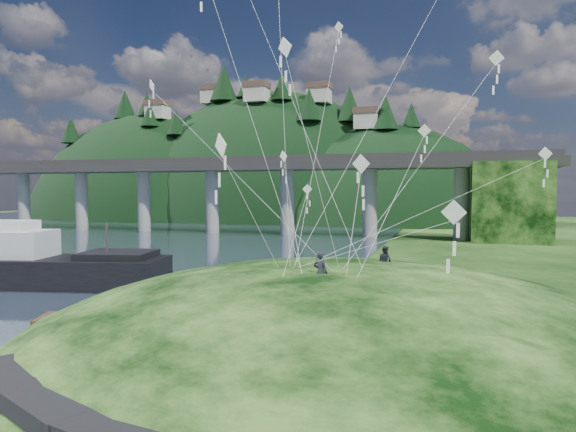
% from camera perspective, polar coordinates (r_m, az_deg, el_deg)
% --- Properties ---
extents(ground, '(320.00, 320.00, 0.00)m').
position_cam_1_polar(ground, '(26.47, -12.77, -15.82)').
color(ground, black).
rests_on(ground, ground).
extents(grass_hill, '(36.00, 32.00, 13.00)m').
position_cam_1_polar(grass_hill, '(26.05, 6.08, -19.61)').
color(grass_hill, black).
rests_on(grass_hill, ground).
extents(bridge, '(160.00, 11.00, 15.00)m').
position_cam_1_polar(bridge, '(99.71, -5.55, 3.59)').
color(bridge, '#2D2B2B').
rests_on(bridge, ground).
extents(far_ridge, '(153.00, 70.00, 94.50)m').
position_cam_1_polar(far_ridge, '(155.23, -3.75, -3.00)').
color(far_ridge, black).
rests_on(far_ridge, ground).
extents(work_barge, '(22.31, 10.32, 7.54)m').
position_cam_1_polar(work_barge, '(50.57, -25.91, -4.87)').
color(work_barge, black).
rests_on(work_barge, ground).
extents(wooden_dock, '(15.81, 8.00, 1.14)m').
position_cam_1_polar(wooden_dock, '(33.42, -12.94, -10.97)').
color(wooden_dock, '#382917').
rests_on(wooden_dock, ground).
extents(kite_flyers, '(3.08, 5.21, 1.89)m').
position_cam_1_polar(kite_flyers, '(24.15, 7.79, -3.53)').
color(kite_flyers, '#252832').
rests_on(kite_flyers, ground).
extents(kite_swarm, '(21.03, 17.68, 19.14)m').
position_cam_1_polar(kite_swarm, '(26.86, 8.51, 15.05)').
color(kite_swarm, white).
rests_on(kite_swarm, ground).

